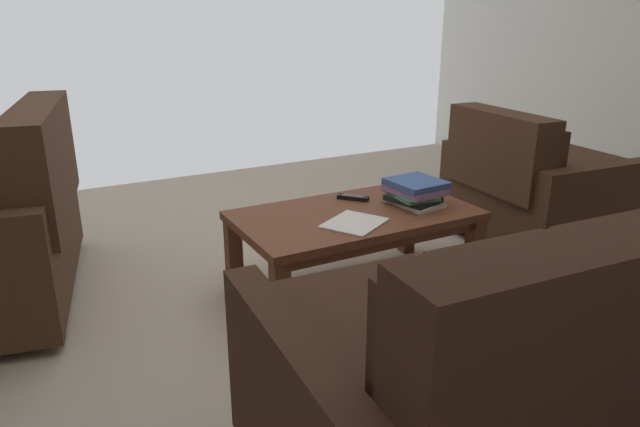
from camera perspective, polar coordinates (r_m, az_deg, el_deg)
ground_plane at (r=2.78m, az=-2.35°, el=-8.91°), size 5.78×4.91×0.01m
sofa_main at (r=1.91m, az=24.63°, el=-11.89°), size 1.93×0.99×0.89m
coffee_table at (r=2.76m, az=3.47°, el=-1.06°), size 1.13×0.63×0.41m
armchair_side at (r=3.58m, az=20.71°, el=2.40°), size 0.94×0.96×0.81m
book_stack at (r=2.86m, az=9.31°, el=2.14°), size 0.26×0.30×0.12m
tv_remote at (r=2.92m, az=3.29°, el=1.58°), size 0.14×0.15×0.02m
loose_magazine at (r=2.58m, az=3.43°, el=-0.95°), size 0.34×0.33×0.01m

